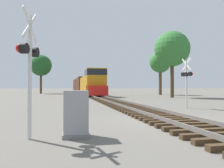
{
  "coord_description": "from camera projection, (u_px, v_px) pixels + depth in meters",
  "views": [
    {
      "loc": [
        -4.59,
        -9.04,
        1.53
      ],
      "look_at": [
        -0.18,
        11.12,
        1.8
      ],
      "focal_mm": 35.0,
      "sensor_mm": 36.0,
      "label": 1
    }
  ],
  "objects": [
    {
      "name": "tree_deep_background",
      "position": [
        41.0,
        66.0,
        49.34
      ],
      "size": [
        4.78,
        4.78,
        8.77
      ],
      "color": "#473521",
      "rests_on": "ground"
    },
    {
      "name": "ground_plane",
      "position": [
        169.0,
        121.0,
        9.79
      ],
      "size": [
        400.0,
        400.0,
        0.0
      ],
      "primitive_type": "plane",
      "color": "#666059"
    },
    {
      "name": "tree_far_right",
      "position": [
        172.0,
        49.0,
        31.07
      ],
      "size": [
        5.02,
        5.02,
        9.45
      ],
      "color": "#473521",
      "rests_on": "ground"
    },
    {
      "name": "rail_track_bed",
      "position": [
        169.0,
        118.0,
        9.79
      ],
      "size": [
        2.6,
        160.0,
        0.31
      ],
      "color": "#42301E",
      "rests_on": "ground"
    },
    {
      "name": "freight_train",
      "position": [
        83.0,
        85.0,
        56.25
      ],
      "size": [
        2.95,
        53.4,
        4.26
      ],
      "color": "#B77A14",
      "rests_on": "ground"
    },
    {
      "name": "crossing_signal_far",
      "position": [
        187.0,
        77.0,
        15.54
      ],
      "size": [
        0.46,
        1.02,
        3.59
      ],
      "rotation": [
        0.0,
        0.0,
        1.74
      ],
      "color": "silver",
      "rests_on": "ground"
    },
    {
      "name": "crossing_signal_near",
      "position": [
        29.0,
        59.0,
        6.39
      ],
      "size": [
        0.56,
        1.01,
        3.8
      ],
      "rotation": [
        0.0,
        0.0,
        -1.86
      ],
      "color": "silver",
      "rests_on": "ground"
    },
    {
      "name": "tree_mid_background",
      "position": [
        160.0,
        63.0,
        41.53
      ],
      "size": [
        4.04,
        4.04,
        8.26
      ],
      "color": "brown",
      "rests_on": "ground"
    },
    {
      "name": "relay_cabinet",
      "position": [
        76.0,
        114.0,
        6.67
      ],
      "size": [
        0.81,
        0.67,
        1.42
      ],
      "color": "slate",
      "rests_on": "ground"
    }
  ]
}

